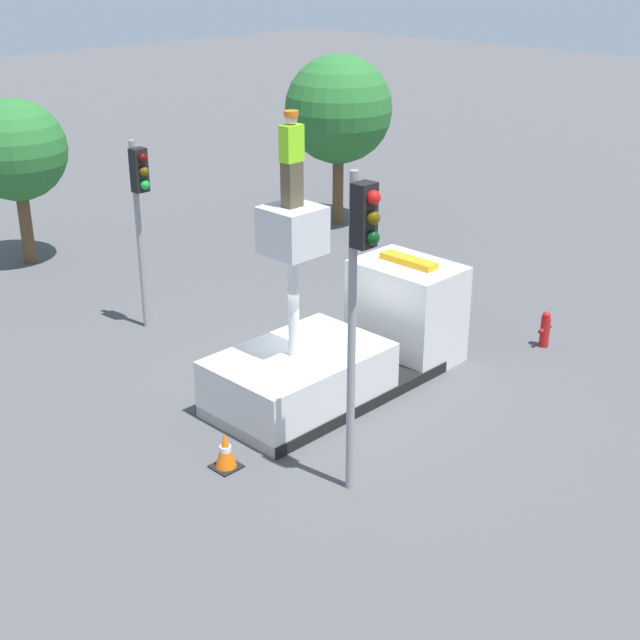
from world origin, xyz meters
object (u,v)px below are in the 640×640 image
bucket_truck (346,347)px  tree_left_bg (339,110)px  worker (292,159)px  traffic_cone_rear (225,451)px  traffic_light_pole (359,276)px  traffic_light_across (140,199)px  fire_hydrant (545,329)px  tree_right_bg (16,151)px

bucket_truck → tree_left_bg: size_ratio=1.08×
worker → traffic_cone_rear: bearing=-163.6°
traffic_light_pole → traffic_light_across: (1.64, 8.29, -0.69)m
bucket_truck → fire_hydrant: (4.65, -1.97, -0.45)m
tree_right_bg → traffic_light_across: bearing=-93.2°
bucket_truck → tree_left_bg: bearing=44.4°
traffic_light_pole → worker: bearing=65.6°
traffic_light_across → tree_left_bg: tree_left_bg is taller
worker → tree_right_bg: (0.72, 11.94, -1.79)m
traffic_light_pole → tree_right_bg: (2.01, 14.78, -0.63)m
worker → fire_hydrant: size_ratio=2.00×
tree_right_bg → tree_left_bg: bearing=-21.9°
tree_right_bg → fire_hydrant: bearing=-68.7°
traffic_cone_rear → tree_left_bg: tree_left_bg is taller
traffic_light_across → tree_left_bg: (9.58, 2.78, 0.51)m
bucket_truck → tree_right_bg: 12.21m
worker → traffic_light_across: 5.77m
traffic_light_pole → tree_left_bg: 15.76m
traffic_light_pole → traffic_light_across: size_ratio=1.22×
bucket_truck → traffic_light_pole: traffic_light_pole is taller
worker → traffic_light_pole: (-1.29, -2.84, -1.16)m
traffic_cone_rear → tree_right_bg: (3.11, 12.64, 2.96)m
bucket_truck → traffic_light_across: (-1.16, 5.45, 2.37)m
bucket_truck → tree_right_bg: size_ratio=1.25×
fire_hydrant → tree_left_bg: (3.77, 10.20, 3.32)m
worker → bucket_truck: bearing=0.0°
traffic_cone_rear → traffic_light_across: bearing=66.0°
bucket_truck → tree_left_bg: 12.12m
worker → tree_right_bg: size_ratio=0.37×
worker → fire_hydrant: 7.97m
tree_right_bg → traffic_light_pole: bearing=-97.7°
worker → tree_right_bg: worker is taller
traffic_light_pole → fire_hydrant: (7.45, 0.87, -3.50)m
traffic_light_pole → traffic_cone_rear: size_ratio=7.88×
traffic_light_across → tree_right_bg: bearing=86.8°
worker → traffic_light_across: bearing=86.3°
tree_left_bg → tree_right_bg: 9.94m
worker → traffic_light_pole: size_ratio=0.31×
worker → tree_left_bg: size_ratio=0.32×
traffic_light_across → tree_right_bg: tree_right_bg is taller
traffic_light_pole → fire_hydrant: 8.27m
tree_left_bg → worker: bearing=-140.3°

